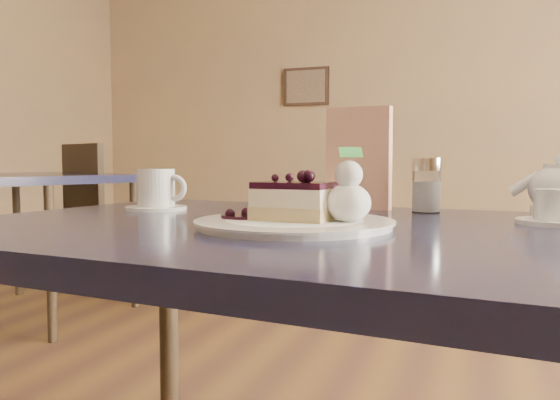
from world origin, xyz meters
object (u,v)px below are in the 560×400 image
(main_table, at_px, (306,271))
(bg_table_far_left, at_px, (33,302))
(cheesecake_slice, at_px, (294,201))
(dessert_plate, at_px, (294,224))
(coffee_set, at_px, (157,192))
(tea_set, at_px, (558,194))

(main_table, relative_size, bg_table_far_left, 0.67)
(cheesecake_slice, distance_m, bg_table_far_left, 2.80)
(cheesecake_slice, bearing_deg, dessert_plate, 0.00)
(main_table, height_order, coffee_set, coffee_set)
(dessert_plate, relative_size, cheesecake_slice, 2.37)
(dessert_plate, relative_size, bg_table_far_left, 0.16)
(cheesecake_slice, distance_m, coffee_set, 0.45)
(coffee_set, xyz_separation_m, tea_set, (0.82, 0.11, 0.00))
(cheesecake_slice, bearing_deg, main_table, 90.00)
(coffee_set, height_order, tea_set, tea_set)
(cheesecake_slice, distance_m, tea_set, 0.53)
(dessert_plate, height_order, coffee_set, coffee_set)
(dessert_plate, bearing_deg, cheesecake_slice, 0.00)
(dessert_plate, distance_m, cheesecake_slice, 0.04)
(dessert_plate, height_order, cheesecake_slice, cheesecake_slice)
(cheesecake_slice, relative_size, bg_table_far_left, 0.07)
(coffee_set, height_order, bg_table_far_left, coffee_set)
(dessert_plate, relative_size, tea_set, 1.18)
(dessert_plate, bearing_deg, bg_table_far_left, 142.74)
(cheesecake_slice, bearing_deg, bg_table_far_left, 148.50)
(bg_table_far_left, bearing_deg, main_table, -15.37)
(main_table, xyz_separation_m, bg_table_far_left, (-2.16, 1.58, -0.63))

